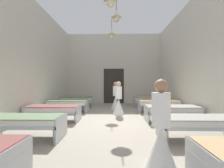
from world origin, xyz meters
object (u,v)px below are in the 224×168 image
at_px(nurse_mid_aisle, 161,137).
at_px(bed_right_row_1, 198,122).
at_px(bed_left_row_2, 54,109).
at_px(bed_left_row_4, 77,99).
at_px(bed_left_row_1, 25,121).
at_px(nurse_far_aisle, 119,103).
at_px(bed_left_row_3, 68,103).
at_px(bed_right_row_4, 150,99).
at_px(bed_right_row_2, 172,110).
at_px(nurse_near_aisle, 116,99).
at_px(bed_right_row_3, 158,103).

bearing_deg(nurse_mid_aisle, bed_right_row_1, -9.40).
bearing_deg(bed_left_row_2, bed_right_row_1, -22.91).
bearing_deg(bed_left_row_4, bed_left_row_1, -90.00).
xyz_separation_m(bed_left_row_2, nurse_far_aisle, (2.43, 1.26, 0.09)).
height_order(bed_left_row_3, nurse_mid_aisle, nurse_mid_aisle).
bearing_deg(nurse_mid_aisle, bed_right_row_4, 23.95).
bearing_deg(bed_right_row_2, nurse_near_aisle, 126.30).
distance_m(bed_right_row_2, nurse_far_aisle, 2.29).
xyz_separation_m(bed_right_row_1, bed_right_row_4, (0.00, 5.51, 0.00)).
bearing_deg(bed_left_row_3, bed_right_row_2, -22.91).
relative_size(bed_left_row_1, bed_left_row_3, 1.00).
bearing_deg(bed_left_row_4, bed_right_row_2, -40.20).
bearing_deg(bed_right_row_1, bed_left_row_1, 180.00).
xyz_separation_m(bed_right_row_4, nurse_mid_aisle, (-1.31, -6.85, 0.09)).
xyz_separation_m(bed_left_row_1, bed_right_row_1, (4.34, 0.00, 0.00)).
height_order(bed_right_row_2, bed_right_row_3, same).
distance_m(bed_right_row_2, nurse_near_aisle, 3.45).
xyz_separation_m(bed_right_row_3, nurse_mid_aisle, (-1.31, -5.02, 0.09)).
bearing_deg(bed_right_row_2, nurse_mid_aisle, -112.34).
relative_size(bed_left_row_2, nurse_mid_aisle, 1.28).
distance_m(bed_right_row_3, bed_left_row_4, 4.72).
distance_m(bed_left_row_1, bed_left_row_2, 1.84).
height_order(bed_right_row_4, nurse_far_aisle, nurse_far_aisle).
bearing_deg(bed_left_row_4, bed_right_row_3, -22.91).
relative_size(bed_right_row_1, bed_right_row_2, 1.00).
height_order(bed_left_row_2, bed_right_row_3, same).
height_order(bed_right_row_2, nurse_mid_aisle, nurse_mid_aisle).
bearing_deg(bed_left_row_4, nurse_mid_aisle, -66.11).
height_order(bed_left_row_3, nurse_near_aisle, nurse_near_aisle).
xyz_separation_m(bed_right_row_1, bed_right_row_3, (0.00, 3.67, 0.00)).
relative_size(bed_right_row_2, bed_left_row_4, 1.00).
xyz_separation_m(nurse_mid_aisle, nurse_far_aisle, (-0.60, 4.44, 0.00)).
bearing_deg(bed_right_row_1, bed_right_row_2, 90.00).
xyz_separation_m(bed_left_row_2, bed_left_row_3, (0.00, 1.84, 0.00)).
height_order(bed_right_row_3, nurse_near_aisle, nurse_near_aisle).
height_order(bed_right_row_2, bed_left_row_3, same).
bearing_deg(bed_right_row_3, bed_right_row_2, -90.00).
distance_m(bed_left_row_2, nurse_far_aisle, 2.74).
relative_size(bed_left_row_1, nurse_mid_aisle, 1.28).
bearing_deg(bed_left_row_2, nurse_far_aisle, 27.39).
xyz_separation_m(bed_left_row_2, nurse_mid_aisle, (3.04, -3.18, 0.09)).
xyz_separation_m(nurse_near_aisle, nurse_mid_aisle, (0.74, -5.97, 0.00)).
xyz_separation_m(bed_left_row_1, bed_left_row_2, (0.00, 1.84, 0.00)).
relative_size(bed_left_row_1, bed_right_row_4, 1.00).
xyz_separation_m(bed_left_row_1, bed_right_row_2, (4.34, 1.84, 0.00)).
bearing_deg(bed_right_row_3, bed_right_row_1, -90.00).
xyz_separation_m(bed_right_row_1, nurse_far_aisle, (-1.91, 3.09, 0.09)).
xyz_separation_m(bed_right_row_1, bed_right_row_2, (0.00, 1.84, 0.00)).
bearing_deg(nurse_near_aisle, bed_left_row_2, 95.07).
xyz_separation_m(bed_right_row_2, nurse_far_aisle, (-1.91, 1.26, 0.09)).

